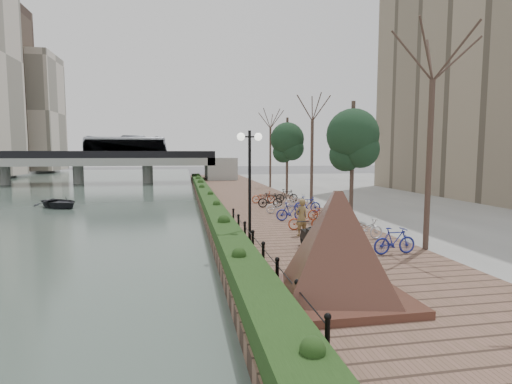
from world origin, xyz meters
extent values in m
plane|color=#59595B|center=(0.00, 0.00, 0.00)|extent=(220.00, 220.00, 0.00)
cube|color=#3F4F46|center=(-15.00, 25.00, 0.01)|extent=(30.00, 130.00, 0.02)
cube|color=brown|center=(4.00, 17.50, 0.25)|extent=(8.00, 75.00, 0.50)
cube|color=gray|center=(20.00, 17.50, 0.25)|extent=(24.00, 75.00, 0.50)
cube|color=#1B3312|center=(0.60, 20.00, 0.80)|extent=(1.10, 56.00, 0.60)
cylinder|color=black|center=(1.40, -5.00, 0.85)|extent=(0.10, 0.10, 0.70)
cylinder|color=black|center=(1.40, -3.00, 0.85)|extent=(0.10, 0.10, 0.70)
cylinder|color=black|center=(1.40, -1.00, 0.85)|extent=(0.10, 0.10, 0.70)
cylinder|color=black|center=(1.40, 1.00, 0.85)|extent=(0.10, 0.10, 0.70)
cylinder|color=black|center=(1.40, 3.00, 0.85)|extent=(0.10, 0.10, 0.70)
cylinder|color=black|center=(1.40, 5.00, 0.85)|extent=(0.10, 0.10, 0.70)
cylinder|color=black|center=(1.40, 7.00, 0.85)|extent=(0.10, 0.10, 0.70)
cylinder|color=black|center=(1.40, 9.00, 0.85)|extent=(0.10, 0.10, 0.70)
cube|color=#41241B|center=(2.64, -2.32, 0.60)|extent=(3.35, 3.35, 0.20)
pyramid|color=#41241B|center=(2.64, -2.32, 1.98)|extent=(5.17, 5.17, 2.56)
cylinder|color=black|center=(1.47, 4.14, 2.80)|extent=(0.12, 0.12, 4.59)
cylinder|color=black|center=(1.47, 4.14, 4.84)|extent=(0.70, 0.06, 0.06)
sphere|color=white|center=(1.12, 4.14, 4.84)|extent=(0.32, 0.32, 0.32)
sphere|color=white|center=(1.82, 4.14, 4.84)|extent=(0.32, 0.32, 0.32)
imported|color=olive|center=(4.00, 5.27, 1.33)|extent=(0.70, 0.56, 1.67)
imported|color=#BBBCC1|center=(4.60, 1.38, 0.95)|extent=(0.60, 1.72, 0.90)
imported|color=black|center=(4.60, 3.98, 1.00)|extent=(0.47, 1.66, 1.00)
imported|color=#9F3517|center=(4.60, 6.58, 0.95)|extent=(0.60, 1.71, 0.90)
imported|color=navy|center=(4.60, 9.18, 1.00)|extent=(0.47, 1.66, 1.00)
imported|color=#BBBCC1|center=(4.60, 11.78, 0.95)|extent=(0.60, 1.71, 0.90)
imported|color=black|center=(4.60, 14.38, 1.00)|extent=(0.47, 1.66, 1.00)
imported|color=#9F3517|center=(4.60, 16.98, 0.95)|extent=(0.60, 1.72, 0.90)
imported|color=navy|center=(6.40, 1.38, 1.00)|extent=(0.47, 1.66, 1.00)
imported|color=#BBBCC1|center=(6.40, 3.98, 0.95)|extent=(0.60, 1.71, 0.90)
imported|color=black|center=(6.40, 6.58, 1.00)|extent=(0.47, 1.66, 1.00)
imported|color=#9F3517|center=(6.40, 9.18, 0.95)|extent=(0.60, 1.71, 0.90)
imported|color=navy|center=(6.40, 11.78, 1.00)|extent=(0.47, 1.66, 1.00)
imported|color=#BBBCC1|center=(6.40, 14.38, 0.95)|extent=(0.60, 1.71, 0.90)
imported|color=black|center=(6.40, 16.98, 1.00)|extent=(0.47, 1.66, 1.00)
cube|color=#9C9D98|center=(-15.00, 45.00, 3.00)|extent=(36.00, 8.00, 1.00)
cube|color=black|center=(-15.00, 41.10, 3.95)|extent=(36.00, 0.15, 0.90)
cube|color=black|center=(-15.00, 48.90, 3.95)|extent=(36.00, 0.15, 0.90)
cylinder|color=#9C9D98|center=(-24.00, 45.00, 1.25)|extent=(1.40, 1.40, 2.50)
cylinder|color=#9C9D98|center=(-15.00, 45.00, 1.25)|extent=(1.40, 1.40, 2.50)
cylinder|color=#9C9D98|center=(-6.00, 45.00, 1.25)|extent=(1.40, 1.40, 2.50)
imported|color=silver|center=(-8.73, 45.00, 5.00)|extent=(2.52, 10.77, 3.00)
imported|color=#222328|center=(-10.50, 20.73, 0.42)|extent=(4.62, 4.65, 0.79)
cube|color=#C1B3A1|center=(-33.00, 80.00, 12.50)|extent=(12.00, 12.00, 24.00)
camera|label=1|loc=(-1.16, -11.69, 4.22)|focal=28.00mm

